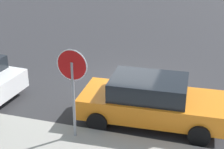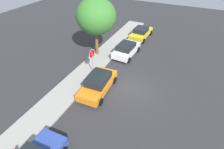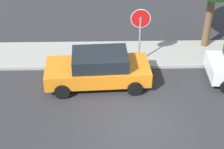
{
  "view_description": "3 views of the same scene",
  "coord_description": "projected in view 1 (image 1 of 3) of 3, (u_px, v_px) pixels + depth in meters",
  "views": [
    {
      "loc": [
        -3.12,
        12.11,
        5.7
      ],
      "look_at": [
        0.01,
        1.89,
        1.19
      ],
      "focal_mm": 55.0,
      "sensor_mm": 36.0,
      "label": 1
    },
    {
      "loc": [
        -11.53,
        -3.52,
        10.45
      ],
      "look_at": [
        -0.36,
        1.77,
        1.26
      ],
      "focal_mm": 28.0,
      "sensor_mm": 36.0,
      "label": 2
    },
    {
      "loc": [
        -1.16,
        -9.84,
        8.66
      ],
      "look_at": [
        -0.9,
        1.81,
        0.97
      ],
      "focal_mm": 55.0,
      "sensor_mm": 36.0,
      "label": 3
    }
  ],
  "objects": [
    {
      "name": "ground_plane",
      "position": [
        126.0,
        84.0,
        13.72
      ],
      "size": [
        60.0,
        60.0,
        0.0
      ],
      "primitive_type": "plane",
      "color": "#2D2D30"
    },
    {
      "name": "stop_sign",
      "position": [
        73.0,
        78.0,
        9.37
      ],
      "size": [
        0.89,
        0.08,
        2.8
      ],
      "color": "gray",
      "rests_on": "ground_plane"
    },
    {
      "name": "parked_car_orange",
      "position": [
        151.0,
        100.0,
        10.74
      ],
      "size": [
        4.53,
        2.29,
        1.52
      ],
      "color": "orange",
      "rests_on": "ground_plane"
    }
  ]
}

